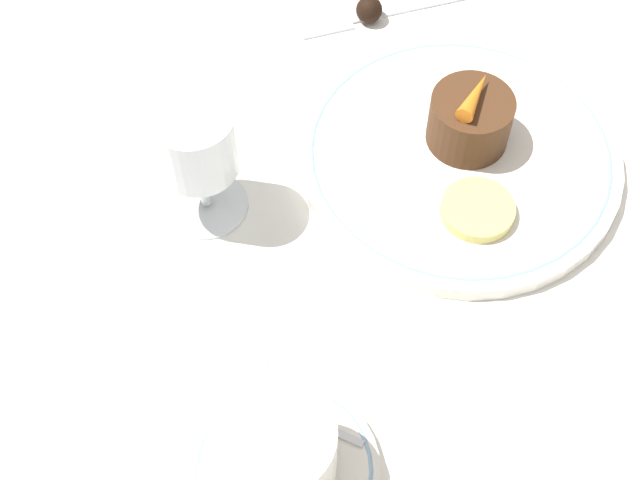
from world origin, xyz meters
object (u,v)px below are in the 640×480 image
wine_glass (197,149)px  fork (373,15)px  dinner_plate (459,156)px  coffee_cup (276,450)px  dessert_cake (470,120)px

wine_glass → fork: (0.19, -0.18, -0.07)m
dinner_plate → coffee_cup: (-0.24, 0.19, 0.04)m
wine_glass → fork: size_ratio=0.59×
dinner_plate → coffee_cup: bearing=141.9°
fork → dessert_cake: size_ratio=2.74×
dinner_plate → wine_glass: 0.22m
dinner_plate → dessert_cake: dessert_cake is taller
wine_glass → dessert_cake: (0.02, -0.22, -0.04)m
wine_glass → dessert_cake: wine_glass is taller
coffee_cup → dinner_plate: bearing=-38.1°
coffee_cup → wine_glass: bearing=6.3°
coffee_cup → wine_glass: wine_glass is taller
wine_glass → fork: 0.27m
dinner_plate → dessert_cake: bearing=-32.1°
coffee_cup → fork: (0.42, -0.15, -0.04)m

